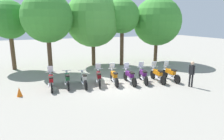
{
  "coord_description": "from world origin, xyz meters",
  "views": [
    {
      "loc": [
        -5.11,
        -12.16,
        4.2
      ],
      "look_at": [
        0.0,
        0.5,
        0.9
      ],
      "focal_mm": 32.13,
      "sensor_mm": 36.0,
      "label": 1
    }
  ],
  "objects": [
    {
      "name": "tree_1",
      "position": [
        -3.74,
        5.05,
        4.53
      ],
      "size": [
        4.05,
        4.05,
        6.57
      ],
      "color": "brown",
      "rests_on": "ground_plane"
    },
    {
      "name": "tree_0",
      "position": [
        -6.67,
        7.5,
        4.34
      ],
      "size": [
        3.28,
        3.28,
        6.02
      ],
      "color": "brown",
      "rests_on": "ground_plane"
    },
    {
      "name": "tree_2",
      "position": [
        0.48,
        6.54,
        4.39
      ],
      "size": [
        5.15,
        5.15,
        6.97
      ],
      "color": "brown",
      "rests_on": "ground_plane"
    },
    {
      "name": "motorcycle_2",
      "position": [
        -2.06,
        0.41,
        0.5
      ],
      "size": [
        0.62,
        2.19,
        0.99
      ],
      "rotation": [
        0.0,
        0.0,
        1.48
      ],
      "color": "black",
      "rests_on": "ground_plane"
    },
    {
      "name": "motorcycle_6",
      "position": [
        2.07,
        -0.25,
        0.52
      ],
      "size": [
        0.82,
        2.14,
        1.37
      ],
      "rotation": [
        0.0,
        0.0,
        1.31
      ],
      "color": "black",
      "rests_on": "ground_plane"
    },
    {
      "name": "ground_plane",
      "position": [
        0.0,
        0.0,
        0.0
      ],
      "size": [
        80.0,
        80.0,
        0.0
      ],
      "primitive_type": "plane",
      "color": "gray"
    },
    {
      "name": "motorcycle_5",
      "position": [
        1.03,
        -0.2,
        0.52
      ],
      "size": [
        0.62,
        2.19,
        1.37
      ],
      "rotation": [
        0.0,
        0.0,
        1.5
      ],
      "color": "black",
      "rests_on": "ground_plane"
    },
    {
      "name": "motorcycle_0",
      "position": [
        -4.13,
        0.68,
        0.52
      ],
      "size": [
        0.62,
        2.19,
        1.37
      ],
      "rotation": [
        0.0,
        0.0,
        1.5
      ],
      "color": "black",
      "rests_on": "ground_plane"
    },
    {
      "name": "tree_4",
      "position": [
        6.98,
        5.52,
        4.2
      ],
      "size": [
        4.86,
        4.86,
        6.64
      ],
      "color": "brown",
      "rests_on": "ground_plane"
    },
    {
      "name": "motorcycle_3",
      "position": [
        -1.02,
        0.37,
        0.52
      ],
      "size": [
        0.8,
        2.15,
        1.37
      ],
      "rotation": [
        0.0,
        0.0,
        1.32
      ],
      "color": "black",
      "rests_on": "ground_plane"
    },
    {
      "name": "motorcycle_1",
      "position": [
        -3.1,
        0.72,
        0.5
      ],
      "size": [
        0.64,
        2.19,
        0.99
      ],
      "rotation": [
        0.0,
        0.0,
        1.46
      ],
      "color": "black",
      "rests_on": "ground_plane"
    },
    {
      "name": "person_0",
      "position": [
        4.43,
        -2.39,
        1.01
      ],
      "size": [
        0.3,
        0.4,
        1.72
      ],
      "rotation": [
        0.0,
        0.0,
        3.53
      ],
      "color": "black",
      "rests_on": "ground_plane"
    },
    {
      "name": "tree_3",
      "position": [
        3.07,
        5.55,
        4.69
      ],
      "size": [
        3.26,
        3.26,
        6.36
      ],
      "color": "brown",
      "rests_on": "ground_plane"
    },
    {
      "name": "motorcycle_7",
      "position": [
        3.1,
        -0.54,
        0.52
      ],
      "size": [
        0.64,
        2.19,
        1.37
      ],
      "rotation": [
        0.0,
        0.0,
        1.46
      ],
      "color": "black",
      "rests_on": "ground_plane"
    },
    {
      "name": "traffic_cone",
      "position": [
        -5.98,
        -0.06,
        0.28
      ],
      "size": [
        0.32,
        0.32,
        0.55
      ],
      "primitive_type": "cone",
      "color": "orange",
      "rests_on": "ground_plane"
    },
    {
      "name": "motorcycle_8",
      "position": [
        4.13,
        -0.67,
        0.52
      ],
      "size": [
        0.62,
        2.19,
        1.37
      ],
      "rotation": [
        0.0,
        0.0,
        1.5
      ],
      "color": "black",
      "rests_on": "ground_plane"
    },
    {
      "name": "motorcycle_4",
      "position": [
        0.0,
        0.13,
        0.52
      ],
      "size": [
        0.7,
        2.18,
        1.37
      ],
      "rotation": [
        0.0,
        0.0,
        1.41
      ],
      "color": "black",
      "rests_on": "ground_plane"
    }
  ]
}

